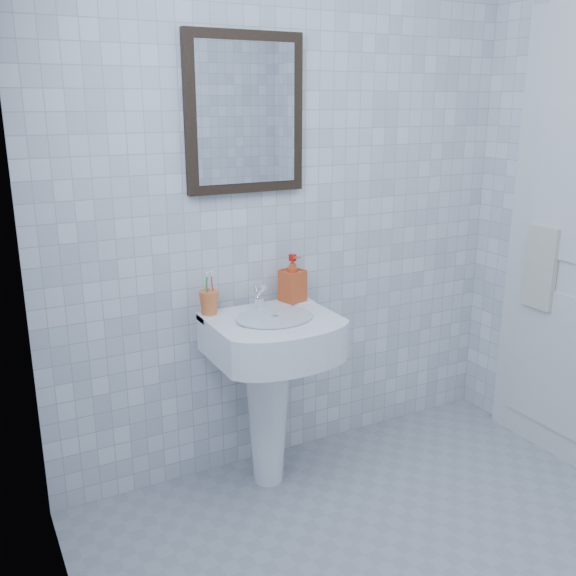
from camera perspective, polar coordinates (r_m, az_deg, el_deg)
wall_back at (r=2.76m, az=0.25°, el=9.05°), size 2.20×0.02×2.50m
wall_left at (r=1.28m, az=-17.97°, el=-0.32°), size 0.02×2.40×2.50m
washbasin at (r=2.68m, az=-1.65°, el=-7.42°), size 0.51×0.37×0.78m
faucet at (r=2.65m, az=-2.59°, el=-0.91°), size 0.04×0.10×0.11m
toothbrush_cup at (r=2.59m, az=-7.03°, el=-1.29°), size 0.10×0.10×0.10m
soap_dispenser at (r=2.73m, az=0.41°, el=0.88°), size 0.11×0.11×0.20m
wall_mirror at (r=2.63m, az=-3.83°, el=15.21°), size 0.50×0.04×0.62m
towel_ring at (r=3.11m, az=22.12°, el=4.94°), size 0.01×0.18×0.18m
hand_towel at (r=3.13m, az=21.53°, el=1.68°), size 0.03×0.16×0.38m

